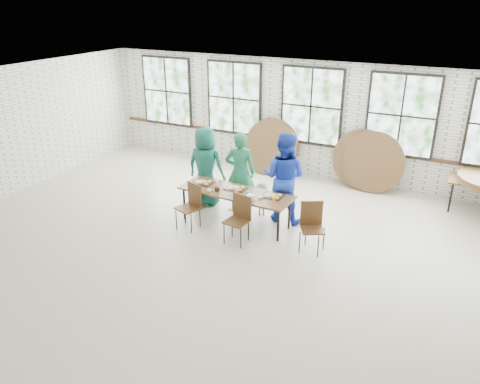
{
  "coord_description": "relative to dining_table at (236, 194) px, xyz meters",
  "views": [
    {
      "loc": [
        3.62,
        -6.85,
        4.5
      ],
      "look_at": [
        0.0,
        0.4,
        1.05
      ],
      "focal_mm": 35.0,
      "sensor_mm": 36.0,
      "label": 1
    }
  ],
  "objects": [
    {
      "name": "adult_teal",
      "position": [
        -1.09,
        0.65,
        0.22
      ],
      "size": [
        0.92,
        0.63,
        1.81
      ],
      "primitive_type": "imported",
      "rotation": [
        0.0,
        0.0,
        3.2
      ],
      "color": "#175A4A",
      "rests_on": "ground"
    },
    {
      "name": "chair_spare",
      "position": [
        1.75,
        -0.28,
        -0.13
      ],
      "size": [
        0.56,
        0.56,
        0.95
      ],
      "rotation": [
        0.0,
        0.0,
        0.49
      ],
      "color": "#4D3119",
      "rests_on": "ground"
    },
    {
      "name": "dining_table",
      "position": [
        0.0,
        0.0,
        0.0
      ],
      "size": [
        2.44,
        0.91,
        0.74
      ],
      "rotation": [
        0.0,
        0.0,
        -0.05
      ],
      "color": "brown",
      "rests_on": "ground"
    },
    {
      "name": "adult_blue",
      "position": [
        0.8,
        0.65,
        0.28
      ],
      "size": [
        0.95,
        0.75,
        1.93
      ],
      "primitive_type": "imported",
      "rotation": [
        0.0,
        0.0,
        3.16
      ],
      "color": "#1B39BF",
      "rests_on": "ground"
    },
    {
      "name": "round_tops_leaning",
      "position": [
        0.73,
        3.15,
        0.05
      ],
      "size": [
        4.2,
        0.5,
        1.49
      ],
      "color": "brown",
      "rests_on": "ground"
    },
    {
      "name": "chair_near_right",
      "position": [
        0.39,
        -0.62,
        -0.13
      ],
      "size": [
        0.48,
        0.47,
        0.95
      ],
      "rotation": [
        0.0,
        0.0,
        -0.17
      ],
      "color": "#4D3119",
      "rests_on": "ground"
    },
    {
      "name": "adult_green",
      "position": [
        -0.22,
        0.65,
        0.22
      ],
      "size": [
        0.77,
        0.62,
        1.82
      ],
      "primitive_type": "imported",
      "rotation": [
        0.0,
        0.0,
        3.47
      ],
      "color": "#1D6D44",
      "rests_on": "ground"
    },
    {
      "name": "toddler",
      "position": [
        0.31,
        0.65,
        -0.31
      ],
      "size": [
        0.56,
        0.45,
        0.75
      ],
      "primitive_type": "imported",
      "rotation": [
        0.0,
        0.0,
        3.55
      ],
      "color": "#12243A",
      "rests_on": "ground"
    },
    {
      "name": "tabletop_clutter",
      "position": [
        0.1,
        -0.03,
        0.08
      ],
      "size": [
        2.06,
        0.61,
        0.11
      ],
      "color": "black",
      "rests_on": "dining_table"
    },
    {
      "name": "room",
      "position": [
        0.42,
        3.4,
        1.14
      ],
      "size": [
        12.0,
        12.0,
        12.0
      ],
      "color": "#BAAF94",
      "rests_on": "ground"
    },
    {
      "name": "chair_near_left",
      "position": [
        -0.75,
        -0.53,
        -0.13
      ],
      "size": [
        0.53,
        0.52,
        0.95
      ],
      "rotation": [
        0.0,
        0.0,
        -0.35
      ],
      "color": "#4D3119",
      "rests_on": "ground"
    }
  ]
}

